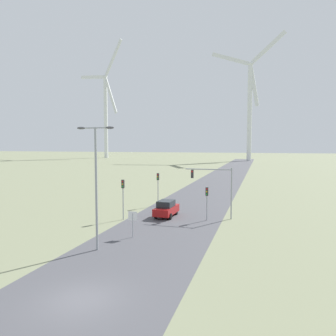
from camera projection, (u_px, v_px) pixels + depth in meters
ground_plane at (82, 300)px, 16.99m from camera, size 600.00×600.00×0.00m
road_surface at (213, 186)px, 63.01m from camera, size 10.00×240.00×0.01m
streetlamp at (96, 173)px, 24.57m from camera, size 3.06×0.32×9.37m
stop_sign_near at (133, 219)px, 28.25m from camera, size 0.81×0.07×2.28m
traffic_light_post_near_left at (123, 191)px, 34.78m from camera, size 0.28×0.34×4.30m
traffic_light_post_near_right at (207, 196)px, 34.49m from camera, size 0.28×0.34×3.54m
traffic_light_post_mid_left at (158, 182)px, 42.60m from camera, size 0.28×0.34×4.30m
traffic_light_mast_overhead at (214, 181)px, 35.55m from camera, size 5.12×0.35×5.58m
car_approaching at (166, 209)px, 36.39m from camera, size 2.01×4.19×1.83m
wind_turbine_far_left at (106, 107)px, 192.64m from camera, size 34.94×15.90×66.70m
wind_turbine_left at (250, 101)px, 157.73m from camera, size 35.09×6.53×60.11m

